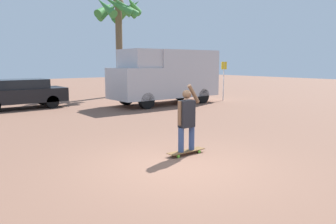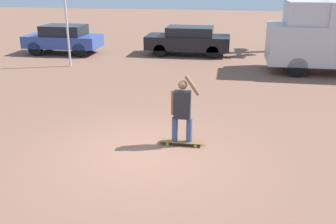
# 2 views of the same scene
# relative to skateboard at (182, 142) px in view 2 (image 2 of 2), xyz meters

# --- Properties ---
(ground_plane) EXTENTS (80.00, 80.00, 0.00)m
(ground_plane) POSITION_rel_skateboard_xyz_m (-0.75, -0.59, -0.08)
(ground_plane) COLOR brown
(skateboard) EXTENTS (1.03, 0.25, 0.09)m
(skateboard) POSITION_rel_skateboard_xyz_m (0.00, 0.00, 0.00)
(skateboard) COLOR brown
(skateboard) RESTS_ON ground_plane
(person_skateboarder) EXTENTS (0.67, 0.22, 1.62)m
(person_skateboarder) POSITION_rel_skateboard_xyz_m (-0.00, 0.00, 0.85)
(person_skateboarder) COLOR #384C7A
(person_skateboarder) RESTS_ON skateboard
(parked_car_black) EXTENTS (4.24, 1.80, 1.43)m
(parked_car_black) POSITION_rel_skateboard_xyz_m (-1.13, 11.02, 0.68)
(parked_car_black) COLOR black
(parked_car_black) RESTS_ON ground_plane
(parked_car_blue) EXTENTS (3.82, 1.76, 1.47)m
(parked_car_blue) POSITION_rel_skateboard_xyz_m (-7.54, 10.25, 0.71)
(parked_car_blue) COLOR black
(parked_car_blue) RESTS_ON ground_plane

